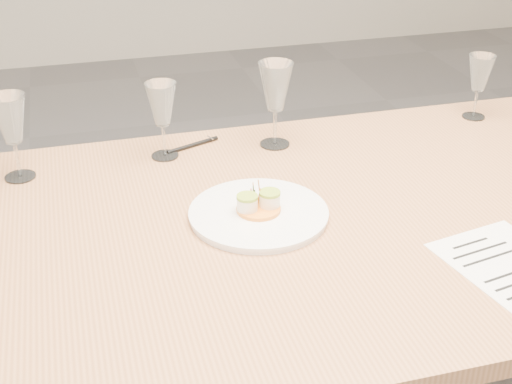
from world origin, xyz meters
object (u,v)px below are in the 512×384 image
object	(u,v)px
wine_glass_1	(10,121)
wine_glass_4	(480,75)
wine_glass_3	(276,88)
dining_table	(299,245)
ballpoint_pen	(193,145)
recipe_sheet	(512,266)
wine_glass_2	(162,106)
dinner_plate	(259,212)

from	to	relation	value
wine_glass_1	wine_glass_4	distance (m)	1.21
wine_glass_3	wine_glass_4	xyz separation A→B (m)	(0.58, 0.03, -0.03)
dining_table	wine_glass_4	xyz separation A→B (m)	(0.64, 0.39, 0.19)
ballpoint_pen	wine_glass_4	bearing A→B (deg)	-22.79
recipe_sheet	wine_glass_3	bearing A→B (deg)	102.34
ballpoint_pen	wine_glass_1	bearing A→B (deg)	166.31
wine_glass_1	wine_glass_4	xyz separation A→B (m)	(1.21, 0.04, -0.02)
wine_glass_4	ballpoint_pen	bearing A→B (deg)	178.90
ballpoint_pen	wine_glass_3	size ratio (longest dim) A/B	0.65
dining_table	recipe_sheet	size ratio (longest dim) A/B	8.00
dining_table	wine_glass_1	xyz separation A→B (m)	(-0.57, 0.35, 0.21)
wine_glass_2	wine_glass_3	xyz separation A→B (m)	(0.28, -0.01, 0.02)
wine_glass_3	wine_glass_4	bearing A→B (deg)	2.71
wine_glass_1	wine_glass_3	world-z (taller)	wine_glass_3
ballpoint_pen	wine_glass_3	world-z (taller)	wine_glass_3
dinner_plate	ballpoint_pen	bearing A→B (deg)	99.88
recipe_sheet	wine_glass_3	xyz separation A→B (m)	(-0.27, 0.64, 0.15)
dining_table	wine_glass_4	size ratio (longest dim) A/B	13.56
wine_glass_1	wine_glass_3	distance (m)	0.62
recipe_sheet	ballpoint_pen	size ratio (longest dim) A/B	2.13
dining_table	recipe_sheet	xyz separation A→B (m)	(0.33, -0.27, 0.07)
wine_glass_3	wine_glass_1	bearing A→B (deg)	-178.52
recipe_sheet	wine_glass_2	distance (m)	0.86
wine_glass_3	recipe_sheet	bearing A→B (deg)	-66.80
ballpoint_pen	wine_glass_2	xyz separation A→B (m)	(-0.08, -0.04, 0.13)
wine_glass_2	wine_glass_4	distance (m)	0.86
dining_table	wine_glass_2	world-z (taller)	wine_glass_2
wine_glass_1	wine_glass_2	distance (m)	0.34
ballpoint_pen	dining_table	bearing A→B (deg)	-91.53
ballpoint_pen	wine_glass_3	xyz separation A→B (m)	(0.20, -0.04, 0.15)
recipe_sheet	wine_glass_4	world-z (taller)	wine_glass_4
wine_glass_1	wine_glass_4	bearing A→B (deg)	2.08
dinner_plate	wine_glass_4	xyz separation A→B (m)	(0.72, 0.37, 0.11)
dining_table	wine_glass_4	distance (m)	0.77
dining_table	dinner_plate	world-z (taller)	dinner_plate
wine_glass_1	wine_glass_3	xyz separation A→B (m)	(0.62, 0.02, 0.01)
recipe_sheet	wine_glass_3	world-z (taller)	wine_glass_3
ballpoint_pen	recipe_sheet	bearing A→B (deg)	-76.69
wine_glass_2	dining_table	bearing A→B (deg)	-58.55
wine_glass_2	wine_glass_4	xyz separation A→B (m)	(0.86, 0.02, -0.01)
dining_table	wine_glass_1	size ratio (longest dim) A/B	11.89
wine_glass_3	dinner_plate	bearing A→B (deg)	-112.03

